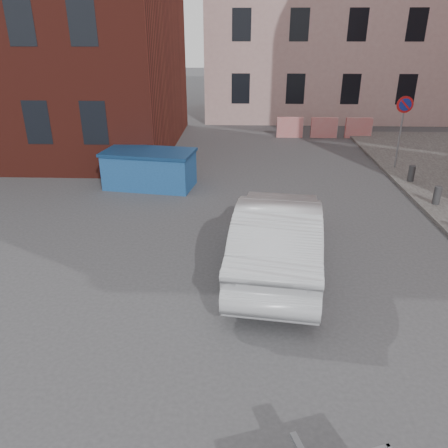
{
  "coord_description": "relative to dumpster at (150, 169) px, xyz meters",
  "views": [
    {
      "loc": [
        0.1,
        -6.97,
        4.92
      ],
      "look_at": [
        -0.25,
        1.62,
        1.1
      ],
      "focal_mm": 35.0,
      "sensor_mm": 36.0,
      "label": 1
    }
  ],
  "objects": [
    {
      "name": "no_parking_sign",
      "position": [
        9.0,
        2.31,
        1.38
      ],
      "size": [
        0.6,
        0.09,
        2.65
      ],
      "color": "gray",
      "rests_on": "sidewalk"
    },
    {
      "name": "barriers",
      "position": [
        7.2,
        7.82,
        -0.13
      ],
      "size": [
        4.7,
        0.18,
        1.0
      ],
      "color": "red",
      "rests_on": "ground"
    },
    {
      "name": "ground",
      "position": [
        3.0,
        -7.18,
        -0.63
      ],
      "size": [
        120.0,
        120.0,
        0.0
      ],
      "primitive_type": "plane",
      "color": "#38383A",
      "rests_on": "ground"
    },
    {
      "name": "dumpster",
      "position": [
        0.0,
        0.0,
        0.0
      ],
      "size": [
        3.19,
        1.98,
        1.26
      ],
      "rotation": [
        0.0,
        0.0,
        -0.15
      ],
      "color": "#20559A",
      "rests_on": "ground"
    },
    {
      "name": "silver_car",
      "position": [
        3.93,
        -5.46,
        0.2
      ],
      "size": [
        2.35,
        5.21,
        1.66
      ],
      "primitive_type": "imported",
      "rotation": [
        0.0,
        0.0,
        3.02
      ],
      "color": "#BABEC3",
      "rests_on": "ground"
    }
  ]
}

